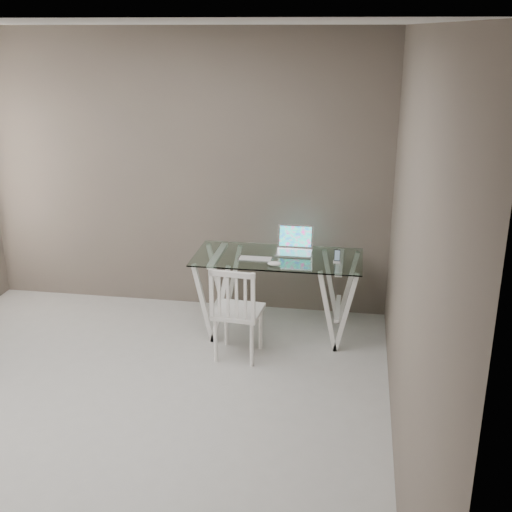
{
  "coord_description": "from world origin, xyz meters",
  "views": [
    {
      "loc": [
        1.67,
        -3.65,
        2.68
      ],
      "look_at": [
        0.85,
        1.4,
        0.85
      ],
      "focal_mm": 45.0,
      "sensor_mm": 36.0,
      "label": 1
    }
  ],
  "objects": [
    {
      "name": "keyboard",
      "position": [
        0.81,
        1.6,
        0.75
      ],
      "size": [
        0.3,
        0.13,
        0.01
      ],
      "primitive_type": "cube",
      "color": "silver",
      "rests_on": "desk"
    },
    {
      "name": "laptop",
      "position": [
        1.13,
        1.87,
        0.8
      ],
      "size": [
        0.32,
        0.29,
        0.22
      ],
      "color": "silver",
      "rests_on": "desk"
    },
    {
      "name": "desk",
      "position": [
        1.0,
        1.7,
        0.38
      ],
      "size": [
        1.5,
        0.7,
        0.75
      ],
      "color": "silver",
      "rests_on": "ground"
    },
    {
      "name": "room",
      "position": [
        -0.06,
        0.02,
        1.72
      ],
      "size": [
        4.5,
        4.52,
        2.71
      ],
      "color": "#AAA8A3",
      "rests_on": "ground"
    },
    {
      "name": "chair",
      "position": [
        0.72,
        1.14,
        0.47
      ],
      "size": [
        0.42,
        0.42,
        0.85
      ],
      "rotation": [
        0.0,
        0.0,
        -0.08
      ],
      "color": "white",
      "rests_on": "ground"
    },
    {
      "name": "phone_dock",
      "position": [
        1.53,
        1.64,
        0.78
      ],
      "size": [
        0.06,
        0.06,
        0.11
      ],
      "color": "white",
      "rests_on": "desk"
    },
    {
      "name": "mouse",
      "position": [
        1.0,
        1.47,
        0.76
      ],
      "size": [
        0.12,
        0.07,
        0.04
      ],
      "primitive_type": "ellipsoid",
      "color": "white",
      "rests_on": "desk"
    }
  ]
}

